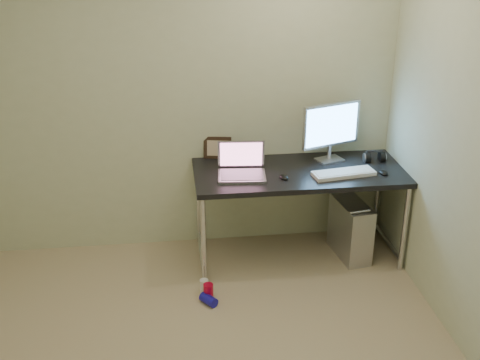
# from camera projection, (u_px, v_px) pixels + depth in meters

# --- Properties ---
(wall_back) EXTENTS (3.50, 0.02, 2.50)m
(wall_back) POSITION_uv_depth(u_px,v_px,m) (171.00, 98.00, 4.60)
(wall_back) COLOR beige
(wall_back) RESTS_ON ground
(desk) EXTENTS (1.61, 0.70, 0.75)m
(desk) POSITION_uv_depth(u_px,v_px,m) (299.00, 180.00, 4.62)
(desk) COLOR black
(desk) RESTS_ON ground
(tower_computer) EXTENTS (0.26, 0.47, 0.50)m
(tower_computer) POSITION_uv_depth(u_px,v_px,m) (350.00, 229.00, 4.81)
(tower_computer) COLOR #BABABF
(tower_computer) RESTS_ON ground
(cable_a) EXTENTS (0.01, 0.16, 0.69)m
(cable_a) POSITION_uv_depth(u_px,v_px,m) (334.00, 192.00, 5.05)
(cable_a) COLOR black
(cable_a) RESTS_ON ground
(cable_b) EXTENTS (0.02, 0.11, 0.71)m
(cable_b) POSITION_uv_depth(u_px,v_px,m) (345.00, 195.00, 5.05)
(cable_b) COLOR black
(cable_b) RESTS_ON ground
(can_red) EXTENTS (0.09, 0.09, 0.13)m
(can_red) POSITION_uv_depth(u_px,v_px,m) (208.00, 292.00, 4.31)
(can_red) COLOR red
(can_red) RESTS_ON ground
(can_white) EXTENTS (0.08, 0.08, 0.12)m
(can_white) POSITION_uv_depth(u_px,v_px,m) (204.00, 287.00, 4.38)
(can_white) COLOR white
(can_white) RESTS_ON ground
(can_blue) EXTENTS (0.13, 0.14, 0.07)m
(can_blue) POSITION_uv_depth(u_px,v_px,m) (209.00, 300.00, 4.27)
(can_blue) COLOR #1914B0
(can_blue) RESTS_ON ground
(laptop) EXTENTS (0.38, 0.32, 0.24)m
(laptop) POSITION_uv_depth(u_px,v_px,m) (242.00, 167.00, 4.50)
(laptop) COLOR silver
(laptop) RESTS_ON desk
(monitor) EXTENTS (0.48, 0.21, 0.47)m
(monitor) POSITION_uv_depth(u_px,v_px,m) (331.00, 127.00, 4.67)
(monitor) COLOR silver
(monitor) RESTS_ON desk
(keyboard) EXTENTS (0.49, 0.22, 0.03)m
(keyboard) POSITION_uv_depth(u_px,v_px,m) (344.00, 173.00, 4.50)
(keyboard) COLOR white
(keyboard) RESTS_ON desk
(mouse_right) EXTENTS (0.07, 0.11, 0.03)m
(mouse_right) POSITION_uv_depth(u_px,v_px,m) (384.00, 172.00, 4.52)
(mouse_right) COLOR black
(mouse_right) RESTS_ON desk
(mouse_left) EXTENTS (0.08, 0.11, 0.03)m
(mouse_left) POSITION_uv_depth(u_px,v_px,m) (284.00, 176.00, 4.45)
(mouse_left) COLOR black
(mouse_left) RESTS_ON desk
(headphones) EXTENTS (0.16, 0.10, 0.11)m
(headphones) POSITION_uv_depth(u_px,v_px,m) (374.00, 157.00, 4.76)
(headphones) COLOR black
(headphones) RESTS_ON desk
(picture_frame) EXTENTS (0.23, 0.10, 0.18)m
(picture_frame) POSITION_uv_depth(u_px,v_px,m) (217.00, 148.00, 4.79)
(picture_frame) COLOR black
(picture_frame) RESTS_ON desk
(webcam) EXTENTS (0.05, 0.04, 0.13)m
(webcam) POSITION_uv_depth(u_px,v_px,m) (238.00, 150.00, 4.71)
(webcam) COLOR silver
(webcam) RESTS_ON desk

